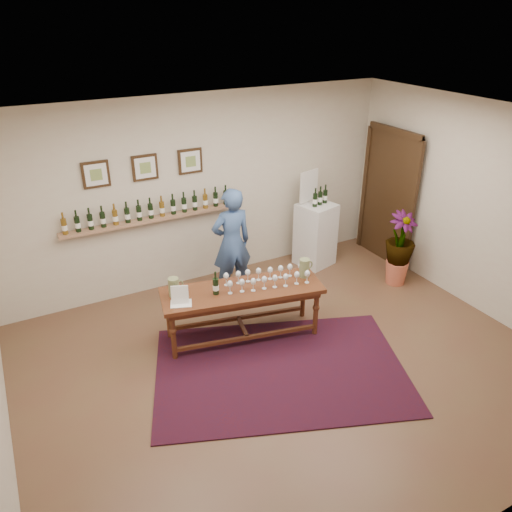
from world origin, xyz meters
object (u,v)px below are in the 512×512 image
tasting_table (242,296)px  display_pedestal (315,234)px  potted_plant (399,249)px  person (232,243)px

tasting_table → display_pedestal: (1.96, 1.27, -0.08)m
display_pedestal → potted_plant: 1.36m
person → tasting_table: bearing=72.4°
display_pedestal → person: bearing=-171.9°
display_pedestal → person: person is taller
potted_plant → person: (-2.34, 0.91, 0.24)m
tasting_table → potted_plant: size_ratio=2.10×
potted_plant → display_pedestal: bearing=122.7°
potted_plant → person: 2.52m
display_pedestal → potted_plant: size_ratio=1.04×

